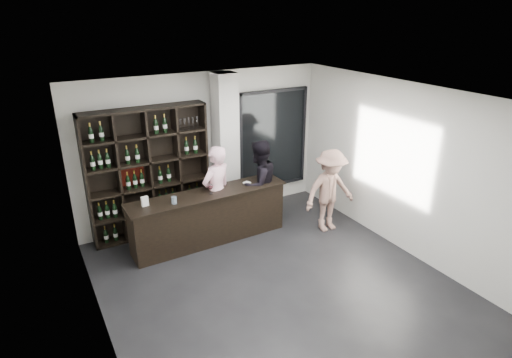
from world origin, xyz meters
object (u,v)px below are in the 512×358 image
taster_pink (217,193)px  customer (330,191)px  tasting_counter (210,217)px  taster_black (259,184)px  wine_shelf (149,173)px

taster_pink → customer: 2.11m
tasting_counter → taster_black: size_ratio=1.69×
wine_shelf → taster_pink: 1.27m
tasting_counter → taster_black: bearing=4.1°
taster_black → taster_pink: bearing=-16.9°
tasting_counter → taster_black: 1.15m
tasting_counter → customer: bearing=-19.3°
taster_pink → taster_black: 0.88m
taster_black → tasting_counter: bearing=-11.6°
wine_shelf → customer: 3.34m
tasting_counter → taster_pink: size_ratio=1.65×
wine_shelf → taster_pink: bearing=-35.6°
wine_shelf → taster_black: wine_shelf is taller
taster_black → wine_shelf: bearing=-37.7°
wine_shelf → taster_black: size_ratio=1.39×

